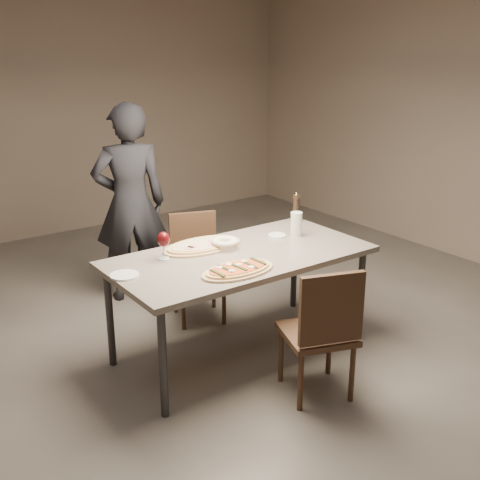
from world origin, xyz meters
TOP-DOWN VIEW (x-y plane):
  - room at (0.00, 0.00)m, footprint 7.00×7.00m
  - dining_table at (0.00, 0.00)m, footprint 1.80×0.90m
  - zucchini_pizza at (-0.21, -0.26)m, footprint 0.51×0.28m
  - ham_pizza at (-0.14, 0.26)m, footprint 0.61×0.34m
  - bread_basket at (-0.02, 0.15)m, footprint 0.19×0.19m
  - oil_dish at (0.44, 0.15)m, footprint 0.13×0.13m
  - pepper_mill_left at (0.81, 0.36)m, footprint 0.06×0.06m
  - pepper_mill_right at (0.83, 0.38)m, footprint 0.06×0.06m
  - carafe at (0.57, 0.08)m, footprint 0.09×0.09m
  - wine_glass at (-0.47, 0.21)m, footprint 0.09×0.09m
  - side_plate at (-0.82, 0.09)m, footprint 0.18×0.18m
  - chair_near at (0.06, -0.77)m, footprint 0.53×0.53m
  - chair_far at (0.08, 0.71)m, footprint 0.50×0.50m
  - diner at (-0.17, 1.34)m, footprint 0.70×0.57m

SIDE VIEW (x-z plane):
  - chair_far at x=0.08m, z-range 0.05..0.89m
  - chair_near at x=0.06m, z-range 0.05..0.93m
  - dining_table at x=0.00m, z-range 0.32..1.07m
  - side_plate at x=-0.82m, z-range 0.75..0.76m
  - oil_dish at x=0.44m, z-range 0.75..0.77m
  - ham_pizza at x=-0.14m, z-range 0.75..0.78m
  - zucchini_pizza at x=-0.21m, z-range 0.74..0.79m
  - bread_basket at x=-0.02m, z-range 0.76..0.82m
  - diner at x=-0.17m, z-range 0.00..1.68m
  - carafe at x=0.57m, z-range 0.75..0.93m
  - pepper_mill_left at x=0.81m, z-range 0.74..0.97m
  - pepper_mill_right at x=0.83m, z-range 0.74..0.98m
  - wine_glass at x=-0.47m, z-range 0.79..0.98m
  - room at x=0.00m, z-range -2.10..4.90m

